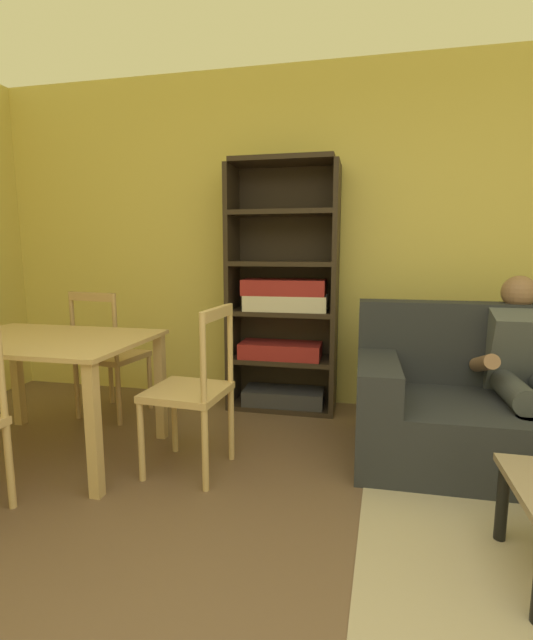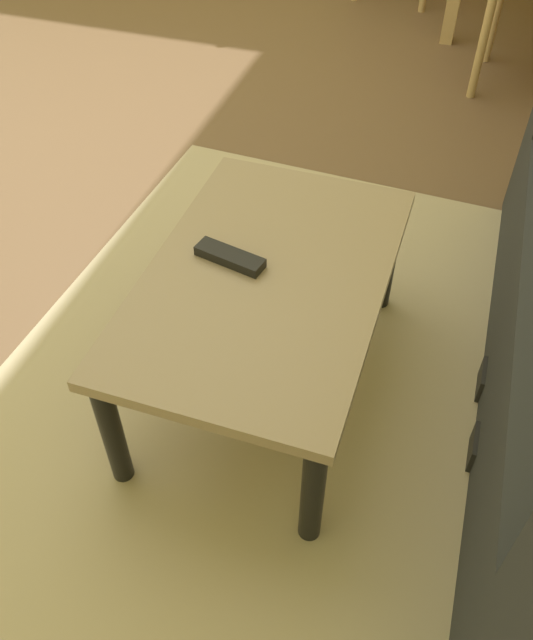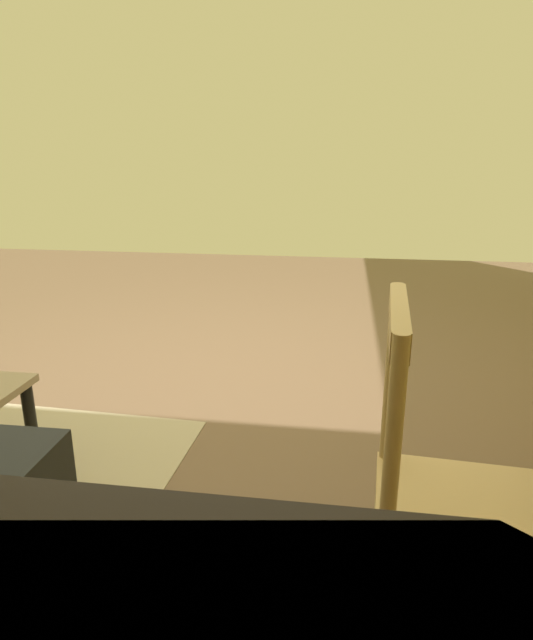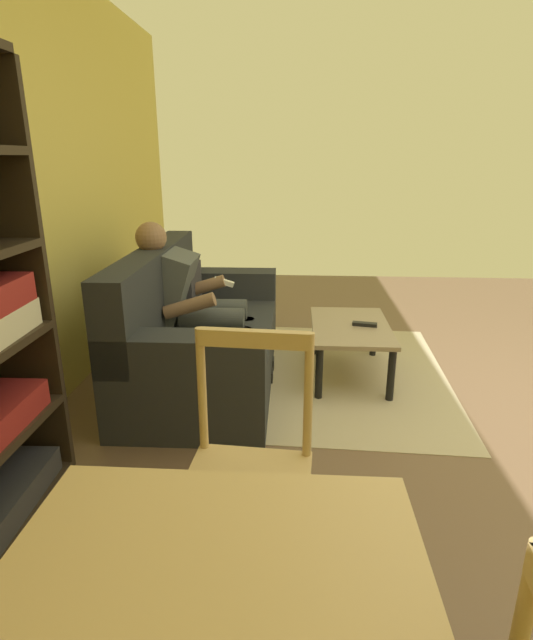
% 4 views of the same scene
% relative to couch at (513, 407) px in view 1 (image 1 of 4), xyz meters
% --- Properties ---
extents(wall_back, '(6.41, 0.12, 2.68)m').
position_rel_couch_xyz_m(wall_back, '(-0.89, 0.87, 1.01)').
color(wall_back, '#DBC660').
rests_on(wall_back, ground_plane).
extents(couch, '(1.84, 0.93, 0.92)m').
position_rel_couch_xyz_m(couch, '(0.00, 0.00, 0.00)').
color(couch, '#282B30').
rests_on(couch, ground_plane).
extents(person_lounging, '(0.59, 0.94, 1.10)m').
position_rel_couch_xyz_m(person_lounging, '(0.07, 0.04, 0.23)').
color(person_lounging, '#4C5156').
rests_on(person_lounging, ground_plane).
extents(bookshelf, '(0.85, 0.36, 1.94)m').
position_rel_couch_xyz_m(bookshelf, '(-1.51, 0.62, 0.49)').
color(bookshelf, '#2D2319').
rests_on(bookshelf, ground_plane).
extents(dining_table, '(1.22, 0.86, 0.74)m').
position_rel_couch_xyz_m(dining_table, '(-2.76, -0.54, 0.29)').
color(dining_table, tan).
rests_on(dining_table, ground_plane).
extents(dining_chair_near_wall, '(0.47, 0.47, 0.96)m').
position_rel_couch_xyz_m(dining_chair_near_wall, '(-2.77, 0.16, 0.14)').
color(dining_chair_near_wall, tan).
rests_on(dining_chair_near_wall, ground_plane).
extents(dining_chair_facing_couch, '(0.45, 0.45, 0.95)m').
position_rel_couch_xyz_m(dining_chair_facing_couch, '(-1.82, -0.54, 0.14)').
color(dining_chair_facing_couch, tan).
rests_on(dining_chair_facing_couch, ground_plane).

